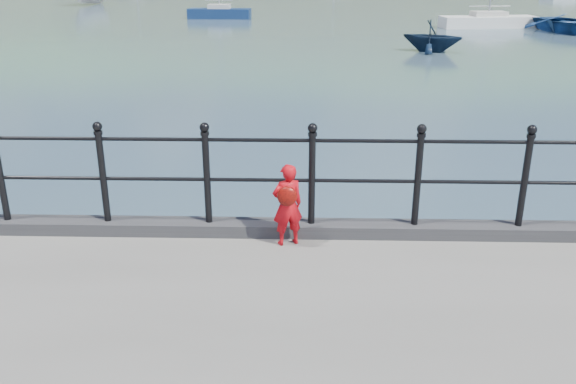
{
  "coord_description": "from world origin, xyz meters",
  "views": [
    {
      "loc": [
        0.52,
        -6.68,
        4.03
      ],
      "look_at": [
        0.33,
        -0.2,
        1.55
      ],
      "focal_mm": 38.0,
      "sensor_mm": 36.0,
      "label": 1
    }
  ],
  "objects_px": {
    "child": "(287,204)",
    "launch_blue": "(573,23)",
    "railing": "(259,168)",
    "launch_navy": "(432,36)",
    "sailboat_near": "(488,22)",
    "sailboat_port": "(219,14)"
  },
  "relations": [
    {
      "from": "launch_navy",
      "to": "sailboat_near",
      "type": "xyz_separation_m",
      "value": [
        5.58,
        10.85,
        -0.38
      ]
    },
    {
      "from": "launch_blue",
      "to": "launch_navy",
      "type": "xyz_separation_m",
      "value": [
        -9.65,
        -7.94,
        0.15
      ]
    },
    {
      "from": "sailboat_near",
      "to": "launch_navy",
      "type": "bearing_deg",
      "value": -125.55
    },
    {
      "from": "launch_blue",
      "to": "railing",
      "type": "bearing_deg",
      "value": -136.03
    },
    {
      "from": "launch_blue",
      "to": "launch_navy",
      "type": "bearing_deg",
      "value": -158.83
    },
    {
      "from": "sailboat_port",
      "to": "launch_blue",
      "type": "bearing_deg",
      "value": -19.18
    },
    {
      "from": "sailboat_port",
      "to": "launch_navy",
      "type": "bearing_deg",
      "value": -51.31
    },
    {
      "from": "launch_blue",
      "to": "sailboat_near",
      "type": "height_order",
      "value": "sailboat_near"
    },
    {
      "from": "launch_navy",
      "to": "child",
      "type": "bearing_deg",
      "value": -169.56
    },
    {
      "from": "launch_blue",
      "to": "sailboat_port",
      "type": "height_order",
      "value": "sailboat_port"
    },
    {
      "from": "railing",
      "to": "launch_navy",
      "type": "height_order",
      "value": "railing"
    },
    {
      "from": "railing",
      "to": "launch_navy",
      "type": "relative_size",
      "value": 6.65
    },
    {
      "from": "sailboat_port",
      "to": "railing",
      "type": "bearing_deg",
      "value": -79.02
    },
    {
      "from": "railing",
      "to": "launch_blue",
      "type": "distance_m",
      "value": 34.4
    },
    {
      "from": "launch_navy",
      "to": "sailboat_near",
      "type": "distance_m",
      "value": 12.21
    },
    {
      "from": "railing",
      "to": "sailboat_port",
      "type": "relative_size",
      "value": 2.69
    },
    {
      "from": "launch_navy",
      "to": "sailboat_port",
      "type": "distance_m",
      "value": 20.59
    },
    {
      "from": "railing",
      "to": "sailboat_near",
      "type": "bearing_deg",
      "value": 70.3
    },
    {
      "from": "child",
      "to": "sailboat_near",
      "type": "height_order",
      "value": "sailboat_near"
    },
    {
      "from": "sailboat_port",
      "to": "child",
      "type": "bearing_deg",
      "value": -78.6
    },
    {
      "from": "child",
      "to": "sailboat_near",
      "type": "distance_m",
      "value": 35.56
    },
    {
      "from": "child",
      "to": "launch_blue",
      "type": "distance_m",
      "value": 34.47
    }
  ]
}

